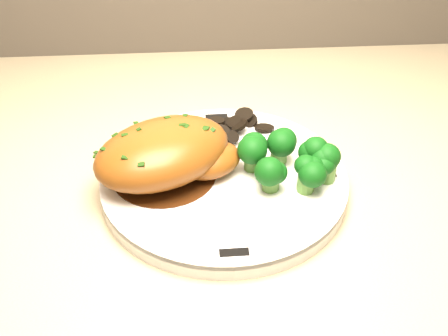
{
  "coord_description": "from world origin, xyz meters",
  "views": [
    {
      "loc": [
        -0.24,
        1.14,
        1.31
      ],
      "look_at": [
        -0.2,
        1.63,
        0.93
      ],
      "focal_mm": 45.0,
      "sensor_mm": 36.0,
      "label": 1
    }
  ],
  "objects": [
    {
      "name": "rim_accent_3",
      "position": [
        -0.08,
        1.63,
        0.92
      ],
      "size": [
        0.01,
        0.03,
        0.0
      ],
      "primitive_type": "cube",
      "rotation": [
        0.0,
        0.0,
        7.87
      ],
      "color": "black",
      "rests_on": "plate"
    },
    {
      "name": "broccoli_florets",
      "position": [
        -0.13,
        1.62,
        0.95
      ],
      "size": [
        0.11,
        0.08,
        0.04
      ],
      "rotation": [
        0.0,
        0.0,
        -0.25
      ],
      "color": "#588D3B",
      "rests_on": "plate"
    },
    {
      "name": "rim_accent_0",
      "position": [
        -0.2,
        1.75,
        0.92
      ],
      "size": [
        0.03,
        0.01,
        0.0
      ],
      "primitive_type": "cube",
      "rotation": [
        0.0,
        0.0,
        3.15
      ],
      "color": "black",
      "rests_on": "plate"
    },
    {
      "name": "chicken_breast",
      "position": [
        -0.26,
        1.64,
        0.95
      ],
      "size": [
        0.19,
        0.17,
        0.06
      ],
      "rotation": [
        0.0,
        0.0,
        0.49
      ],
      "color": "brown",
      "rests_on": "plate"
    },
    {
      "name": "rim_accent_2",
      "position": [
        -0.2,
        1.51,
        0.92
      ],
      "size": [
        0.03,
        0.01,
        0.0
      ],
      "primitive_type": "cube",
      "rotation": [
        0.0,
        0.0,
        6.3
      ],
      "color": "black",
      "rests_on": "plate"
    },
    {
      "name": "rim_accent_1",
      "position": [
        -0.32,
        1.63,
        0.92
      ],
      "size": [
        0.01,
        0.03,
        0.0
      ],
      "primitive_type": "cube",
      "rotation": [
        0.0,
        0.0,
        4.72
      ],
      "color": "black",
      "rests_on": "plate"
    },
    {
      "name": "plate",
      "position": [
        -0.2,
        1.63,
        0.91
      ],
      "size": [
        0.35,
        0.35,
        0.02
      ],
      "primitive_type": "cylinder",
      "rotation": [
        0.0,
        0.0,
        0.35
      ],
      "color": "white",
      "rests_on": "counter"
    },
    {
      "name": "mushroom_pile",
      "position": [
        -0.19,
        1.7,
        0.93
      ],
      "size": [
        0.09,
        0.07,
        0.03
      ],
      "color": "black",
      "rests_on": "plate"
    },
    {
      "name": "gravy_pool",
      "position": [
        -0.27,
        1.64,
        0.92
      ],
      "size": [
        0.12,
        0.12,
        0.0
      ],
      "primitive_type": "cylinder",
      "color": "#351909",
      "rests_on": "plate"
    }
  ]
}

